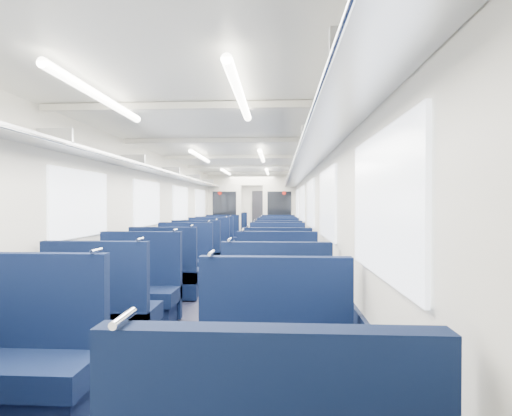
% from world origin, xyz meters
% --- Properties ---
extents(floor, '(2.80, 18.00, 0.01)m').
position_xyz_m(floor, '(0.00, 0.00, 0.00)').
color(floor, black).
rests_on(floor, ground).
extents(ceiling, '(2.80, 18.00, 0.01)m').
position_xyz_m(ceiling, '(0.00, 0.00, 2.35)').
color(ceiling, white).
rests_on(ceiling, wall_left).
extents(wall_left, '(0.02, 18.00, 2.35)m').
position_xyz_m(wall_left, '(-1.40, 0.00, 1.18)').
color(wall_left, beige).
rests_on(wall_left, floor).
extents(dado_left, '(0.03, 17.90, 0.70)m').
position_xyz_m(dado_left, '(-1.39, 0.00, 0.35)').
color(dado_left, black).
rests_on(dado_left, floor).
extents(wall_right, '(0.02, 18.00, 2.35)m').
position_xyz_m(wall_right, '(1.40, 0.00, 1.18)').
color(wall_right, beige).
rests_on(wall_right, floor).
extents(dado_right, '(0.03, 17.90, 0.70)m').
position_xyz_m(dado_right, '(1.39, 0.00, 0.35)').
color(dado_right, black).
rests_on(dado_right, floor).
extents(wall_far, '(2.80, 0.02, 2.35)m').
position_xyz_m(wall_far, '(0.00, 9.00, 1.18)').
color(wall_far, beige).
rests_on(wall_far, floor).
extents(luggage_rack_left, '(0.36, 17.40, 0.18)m').
position_xyz_m(luggage_rack_left, '(-1.21, 0.00, 1.97)').
color(luggage_rack_left, '#B2B5BA').
rests_on(luggage_rack_left, wall_left).
extents(luggage_rack_right, '(0.36, 17.40, 0.18)m').
position_xyz_m(luggage_rack_right, '(1.21, 0.00, 1.97)').
color(luggage_rack_right, '#B2B5BA').
rests_on(luggage_rack_right, wall_right).
extents(windows, '(2.78, 15.60, 0.75)m').
position_xyz_m(windows, '(0.00, -0.46, 1.42)').
color(windows, white).
rests_on(windows, wall_left).
extents(ceiling_fittings, '(2.70, 16.06, 0.11)m').
position_xyz_m(ceiling_fittings, '(0.00, -0.26, 2.29)').
color(ceiling_fittings, silver).
rests_on(ceiling_fittings, ceiling).
extents(end_door, '(0.75, 0.06, 2.00)m').
position_xyz_m(end_door, '(0.00, 8.94, 1.00)').
color(end_door, black).
rests_on(end_door, floor).
extents(bulkhead, '(2.80, 0.10, 2.35)m').
position_xyz_m(bulkhead, '(-0.00, 3.13, 1.23)').
color(bulkhead, silver).
rests_on(bulkhead, floor).
extents(seat_2, '(0.99, 0.55, 1.11)m').
position_xyz_m(seat_2, '(-0.83, -7.04, 0.34)').
color(seat_2, '#0B1737').
rests_on(seat_2, floor).
extents(seat_3, '(0.99, 0.55, 1.11)m').
position_xyz_m(seat_3, '(0.83, -7.14, 0.34)').
color(seat_3, '#0B1737').
rests_on(seat_3, floor).
extents(seat_4, '(0.99, 0.55, 1.11)m').
position_xyz_m(seat_4, '(-0.83, -5.89, 0.34)').
color(seat_4, '#0B1737').
rests_on(seat_4, floor).
extents(seat_5, '(0.99, 0.55, 1.11)m').
position_xyz_m(seat_5, '(0.83, -5.88, 0.34)').
color(seat_5, '#0B1737').
rests_on(seat_5, floor).
extents(seat_6, '(0.99, 0.55, 1.11)m').
position_xyz_m(seat_6, '(-0.83, -4.93, 0.34)').
color(seat_6, '#0B1737').
rests_on(seat_6, floor).
extents(seat_7, '(0.99, 0.55, 1.11)m').
position_xyz_m(seat_7, '(0.83, -4.80, 0.34)').
color(seat_7, '#0B1737').
rests_on(seat_7, floor).
extents(seat_8, '(0.99, 0.55, 1.11)m').
position_xyz_m(seat_8, '(-0.83, -3.73, 0.34)').
color(seat_8, '#0B1737').
rests_on(seat_8, floor).
extents(seat_9, '(0.99, 0.55, 1.11)m').
position_xyz_m(seat_9, '(0.83, -3.77, 0.34)').
color(seat_9, '#0B1737').
rests_on(seat_9, floor).
extents(seat_10, '(0.99, 0.55, 1.11)m').
position_xyz_m(seat_10, '(-0.83, -2.59, 0.34)').
color(seat_10, '#0B1737').
rests_on(seat_10, floor).
extents(seat_11, '(0.99, 0.55, 1.11)m').
position_xyz_m(seat_11, '(0.83, -2.51, 0.34)').
color(seat_11, '#0B1737').
rests_on(seat_11, floor).
extents(seat_12, '(0.99, 0.55, 1.11)m').
position_xyz_m(seat_12, '(-0.83, -1.40, 0.34)').
color(seat_12, '#0B1737').
rests_on(seat_12, floor).
extents(seat_13, '(0.99, 0.55, 1.11)m').
position_xyz_m(seat_13, '(0.83, -1.46, 0.34)').
color(seat_13, '#0B1737').
rests_on(seat_13, floor).
extents(seat_14, '(0.99, 0.55, 1.11)m').
position_xyz_m(seat_14, '(-0.83, -0.15, 0.34)').
color(seat_14, '#0B1737').
rests_on(seat_14, floor).
extents(seat_15, '(0.99, 0.55, 1.11)m').
position_xyz_m(seat_15, '(0.83, -0.34, 0.34)').
color(seat_15, '#0B1737').
rests_on(seat_15, floor).
extents(seat_16, '(0.99, 0.55, 1.11)m').
position_xyz_m(seat_16, '(-0.83, 0.92, 0.34)').
color(seat_16, '#0B1737').
rests_on(seat_16, floor).
extents(seat_17, '(0.99, 0.55, 1.11)m').
position_xyz_m(seat_17, '(0.83, 0.86, 0.34)').
color(seat_17, '#0B1737').
rests_on(seat_17, floor).
extents(seat_18, '(0.99, 0.55, 1.11)m').
position_xyz_m(seat_18, '(-0.83, 2.19, 0.34)').
color(seat_18, '#0B1737').
rests_on(seat_18, floor).
extents(seat_19, '(0.99, 0.55, 1.11)m').
position_xyz_m(seat_19, '(0.83, 2.11, 0.34)').
color(seat_19, '#0B1737').
rests_on(seat_19, floor).
extents(seat_20, '(0.99, 0.55, 1.11)m').
position_xyz_m(seat_20, '(-0.83, 4.21, 0.34)').
color(seat_20, '#0B1737').
rests_on(seat_20, floor).
extents(seat_21, '(0.99, 0.55, 1.11)m').
position_xyz_m(seat_21, '(0.83, 4.18, 0.34)').
color(seat_21, '#0B1737').
rests_on(seat_21, floor).
extents(seat_22, '(0.99, 0.55, 1.11)m').
position_xyz_m(seat_22, '(-0.83, 5.27, 0.34)').
color(seat_22, '#0B1737').
rests_on(seat_22, floor).
extents(seat_23, '(0.99, 0.55, 1.11)m').
position_xyz_m(seat_23, '(0.83, 5.38, 0.34)').
color(seat_23, '#0B1737').
rests_on(seat_23, floor).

